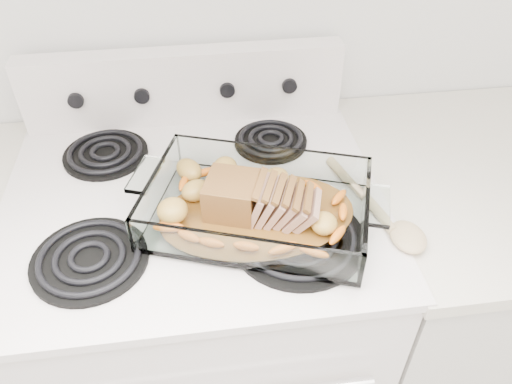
{
  "coord_description": "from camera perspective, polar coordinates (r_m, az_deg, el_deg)",
  "views": [
    {
      "loc": [
        0.02,
        0.86,
        1.62
      ],
      "look_at": [
        0.12,
        1.58,
        0.99
      ],
      "focal_mm": 35.0,
      "sensor_mm": 36.0,
      "label": 1
    }
  ],
  "objects": [
    {
      "name": "baking_dish",
      "position": [
        0.96,
        0.16,
        -2.02
      ],
      "size": [
        0.41,
        0.27,
        0.08
      ],
      "rotation": [
        0.0,
        0.0,
        -0.34
      ],
      "color": "silver",
      "rests_on": "electric_range"
    },
    {
      "name": "counter_right",
      "position": [
        1.54,
        20.48,
        -11.21
      ],
      "size": [
        0.58,
        0.68,
        0.93
      ],
      "color": "silver",
      "rests_on": "ground"
    },
    {
      "name": "electric_range",
      "position": [
        1.38,
        -5.65,
        -14.48
      ],
      "size": [
        0.78,
        0.7,
        1.12
      ],
      "color": "white",
      "rests_on": "ground"
    },
    {
      "name": "pork_roast",
      "position": [
        0.94,
        -0.62,
        -1.02
      ],
      "size": [
        0.22,
        0.1,
        0.08
      ],
      "rotation": [
        0.0,
        0.0,
        0.44
      ],
      "color": "brown",
      "rests_on": "baking_dish"
    },
    {
      "name": "roast_vegetables",
      "position": [
        0.98,
        -0.33,
        -0.43
      ],
      "size": [
        0.33,
        0.18,
        0.04
      ],
      "rotation": [
        0.0,
        0.0,
        -0.03
      ],
      "color": "#C8621B",
      "rests_on": "baking_dish"
    },
    {
      "name": "wooden_spoon",
      "position": [
        1.0,
        14.61,
        -2.74
      ],
      "size": [
        0.13,
        0.3,
        0.02
      ],
      "rotation": [
        0.0,
        0.0,
        0.26
      ],
      "color": "tan",
      "rests_on": "electric_range"
    }
  ]
}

